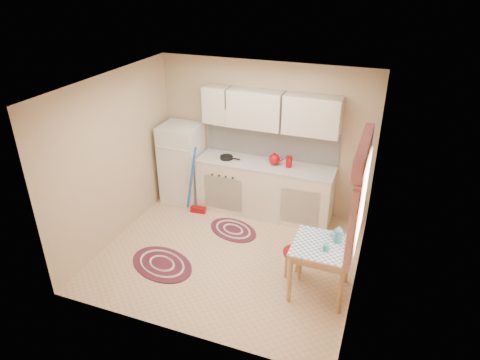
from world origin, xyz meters
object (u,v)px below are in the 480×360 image
(base_cabinets, at_px, (264,189))
(table, at_px, (320,269))
(fridge, at_px, (182,163))
(stool, at_px, (294,264))

(base_cabinets, xyz_separation_m, table, (1.26, -1.65, -0.08))
(fridge, height_order, stool, fridge)
(fridge, xyz_separation_m, table, (2.76, -1.60, -0.34))
(base_cabinets, xyz_separation_m, stool, (0.89, -1.48, -0.23))
(table, distance_m, stool, 0.43)
(fridge, bearing_deg, base_cabinets, 1.91)
(base_cabinets, distance_m, table, 2.07)
(table, bearing_deg, stool, 154.70)
(fridge, bearing_deg, stool, -30.78)
(base_cabinets, distance_m, stool, 1.74)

